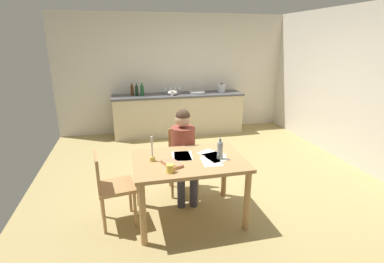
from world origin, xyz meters
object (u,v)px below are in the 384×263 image
at_px(wine_glass_near_sink, 180,88).
at_px(stovetop_kettle, 221,88).
at_px(dining_table, 189,168).
at_px(candlestick, 152,154).
at_px(wine_glass_back_left, 170,88).
at_px(chair_at_table, 182,157).
at_px(sink_unit, 197,92).
at_px(bottle_oil, 132,90).
at_px(bottle_wine_red, 142,91).
at_px(coffee_mug, 170,168).
at_px(person_seated, 184,148).
at_px(wine_glass_back_right, 165,89).
at_px(chair_side_empty, 110,185).
at_px(wine_bottle_on_table, 220,150).
at_px(wine_glass_by_kettle, 175,88).
at_px(book_magazine, 172,164).
at_px(bottle_vinegar, 137,91).
at_px(mixing_bowl, 173,93).
at_px(teacup_on_counter, 172,93).

bearing_deg(wine_glass_near_sink, stovetop_kettle, -9.12).
bearing_deg(dining_table, stovetop_kettle, 65.51).
distance_m(candlestick, stovetop_kettle, 3.73).
relative_size(stovetop_kettle, wine_glass_back_left, 1.43).
distance_m(dining_table, chair_at_table, 0.70).
xyz_separation_m(candlestick, sink_unit, (1.33, 3.22, 0.09)).
bearing_deg(wine_glass_back_left, bottle_oil, -175.91).
height_order(bottle_wine_red, wine_glass_near_sink, bottle_wine_red).
bearing_deg(coffee_mug, chair_at_table, 71.76).
height_order(dining_table, stovetop_kettle, stovetop_kettle).
xyz_separation_m(person_seated, bottle_wine_red, (-0.35, 2.67, 0.34)).
relative_size(bottle_oil, wine_glass_back_right, 1.66).
distance_m(chair_side_empty, wine_glass_back_right, 3.55).
bearing_deg(chair_side_empty, person_seated, 26.07).
bearing_deg(sink_unit, bottle_wine_red, -177.47).
distance_m(coffee_mug, wine_glass_back_right, 3.73).
bearing_deg(candlestick, chair_side_empty, 176.45).
distance_m(wine_bottle_on_table, wine_glass_near_sink, 3.48).
height_order(chair_at_table, wine_glass_by_kettle, wine_glass_by_kettle).
xyz_separation_m(dining_table, wine_glass_back_right, (0.23, 3.41, 0.37)).
xyz_separation_m(person_seated, bottle_oil, (-0.55, 2.81, 0.33)).
distance_m(chair_at_table, coffee_mug, 1.07).
bearing_deg(coffee_mug, wine_glass_near_sink, 77.64).
distance_m(book_magazine, bottle_vinegar, 3.38).
bearing_deg(dining_table, coffee_mug, -132.16).
xyz_separation_m(coffee_mug, wine_bottle_on_table, (0.61, 0.22, 0.06)).
bearing_deg(wine_glass_back_right, wine_glass_near_sink, 0.00).
bearing_deg(sink_unit, stovetop_kettle, -0.42).
distance_m(bottle_vinegar, mixing_bowl, 0.76).
height_order(chair_side_empty, teacup_on_counter, teacup_on_counter).
relative_size(sink_unit, wine_glass_by_kettle, 2.34).
bearing_deg(bottle_oil, candlestick, -88.45).
bearing_deg(coffee_mug, chair_side_empty, 150.04).
relative_size(wine_bottle_on_table, mixing_bowl, 1.15).
bearing_deg(book_magazine, wine_glass_back_left, 59.24).
distance_m(chair_at_table, bottle_oil, 2.77).
bearing_deg(chair_side_empty, wine_glass_near_sink, 66.65).
bearing_deg(stovetop_kettle, coffee_mug, -116.20).
bearing_deg(coffee_mug, book_magazine, 75.58).
distance_m(coffee_mug, wine_glass_near_sink, 3.79).
xyz_separation_m(book_magazine, bottle_oil, (-0.28, 3.46, 0.24)).
bearing_deg(wine_bottle_on_table, book_magazine, -175.03).
xyz_separation_m(candlestick, book_magazine, (0.19, -0.16, -0.07)).
distance_m(bottle_wine_red, wine_glass_back_right, 0.56).
bearing_deg(book_magazine, wine_glass_back_right, 60.94).
bearing_deg(sink_unit, dining_table, -105.72).
xyz_separation_m(wine_glass_near_sink, wine_glass_back_left, (-0.21, 0.00, 0.00)).
bearing_deg(chair_side_empty, stovetop_kettle, 53.29).
relative_size(dining_table, bottle_wine_red, 4.62).
bearing_deg(wine_bottle_on_table, wine_glass_back_left, 90.16).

